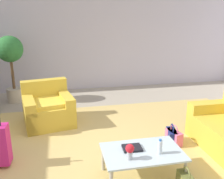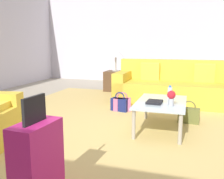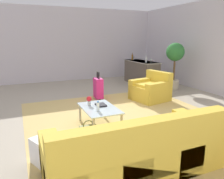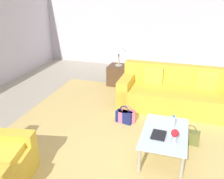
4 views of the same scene
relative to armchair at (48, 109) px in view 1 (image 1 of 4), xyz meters
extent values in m
plane|color=#A89E89|center=(0.91, -1.67, -0.29)|extent=(12.00, 12.00, 0.00)
cube|color=silver|center=(0.91, 2.39, 1.26)|extent=(10.24, 0.12, 3.10)
cube|color=tan|center=(1.51, -1.47, -0.29)|extent=(5.20, 4.40, 0.01)
cube|color=gold|center=(3.01, -1.16, 0.02)|extent=(0.94, 0.24, 0.64)
cube|color=gold|center=(0.01, -0.07, -0.07)|extent=(1.10, 1.10, 0.44)
cube|color=gold|center=(-0.06, 0.29, 0.13)|extent=(0.95, 0.38, 0.85)
cube|color=gold|center=(0.37, 0.00, 0.01)|extent=(0.38, 0.95, 0.60)
cube|color=gold|center=(-0.35, -0.14, 0.01)|extent=(0.38, 0.95, 0.60)
cube|color=yellow|center=(0.02, -0.12, 0.19)|extent=(0.81, 0.79, 0.08)
cube|color=silver|center=(1.31, -2.17, 0.11)|extent=(1.06, 0.68, 0.02)
cylinder|color=#ADA899|center=(0.83, -1.88, -0.10)|extent=(0.05, 0.05, 0.39)
cylinder|color=#ADA899|center=(1.80, -1.88, -0.10)|extent=(0.05, 0.05, 0.39)
cylinder|color=#ADA899|center=(1.80, -2.46, -0.10)|extent=(0.05, 0.05, 0.39)
cylinder|color=silver|center=(1.51, -2.27, 0.21)|extent=(0.06, 0.06, 0.18)
cylinder|color=#2D6BBC|center=(1.51, -2.27, 0.31)|extent=(0.04, 0.04, 0.02)
cube|color=black|center=(1.19, -2.09, 0.14)|extent=(0.26, 0.21, 0.03)
cylinder|color=#B2B7BC|center=(1.09, -2.32, 0.17)|extent=(0.07, 0.07, 0.10)
sphere|color=red|center=(1.09, -2.32, 0.27)|extent=(0.11, 0.11, 0.11)
cylinder|color=black|center=(-0.55, -1.48, -0.27)|extent=(0.02, 0.05, 0.05)
cube|color=pink|center=(2.16, -1.37, -0.17)|extent=(0.21, 0.34, 0.24)
torus|color=pink|center=(2.16, -1.37, -0.03)|extent=(0.07, 0.20, 0.20)
torus|color=olive|center=(1.77, -2.56, -0.03)|extent=(0.04, 0.20, 0.20)
cube|color=navy|center=(2.14, -1.33, -0.17)|extent=(0.20, 0.34, 0.24)
torus|color=navy|center=(2.14, -1.33, -0.03)|extent=(0.06, 0.20, 0.20)
cylinder|color=#BCB299|center=(-0.89, 1.53, -0.12)|extent=(0.40, 0.40, 0.35)
cylinder|color=brown|center=(-0.89, 1.53, 0.41)|extent=(0.07, 0.07, 0.71)
sphere|color=#2D7533|center=(-0.89, 1.53, 1.06)|extent=(0.65, 0.65, 0.65)
camera|label=1|loc=(0.32, -4.96, 1.86)|focal=40.00mm
camera|label=2|loc=(-2.19, -2.53, 0.92)|focal=40.00mm
camera|label=3|loc=(5.43, -3.66, 1.55)|focal=35.00mm
camera|label=4|loc=(-2.02, -2.34, 2.16)|focal=40.00mm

